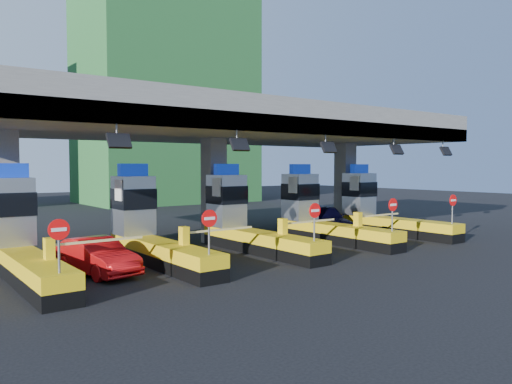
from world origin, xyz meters
TOP-DOWN VIEW (x-y plane):
  - ground at (0.00, 0.00)m, footprint 120.00×120.00m
  - toll_canopy at (0.00, 2.87)m, footprint 28.00×12.09m
  - toll_lane_far_left at (-10.00, 0.28)m, footprint 4.43×8.00m
  - toll_lane_left at (-5.00, 0.28)m, footprint 4.43×8.00m
  - toll_lane_center at (0.00, 0.28)m, footprint 4.43×8.00m
  - toll_lane_right at (5.00, 0.28)m, footprint 4.43×8.00m
  - toll_lane_far_right at (10.00, 0.28)m, footprint 4.43×8.00m
  - bg_building_scaffold at (12.00, 32.00)m, footprint 18.00×12.00m
  - van at (7.10, 1.99)m, footprint 3.90×5.59m
  - red_car at (-7.63, -0.92)m, footprint 2.12×4.34m

SIDE VIEW (x-z plane):
  - ground at x=0.00m, z-range 0.00..0.00m
  - red_car at x=-7.63m, z-range 0.00..1.37m
  - van at x=7.10m, z-range 0.00..1.77m
  - toll_lane_far_left at x=-10.00m, z-range -0.68..3.47m
  - toll_lane_left at x=-5.00m, z-range -0.68..3.47m
  - toll_lane_center at x=0.00m, z-range -0.68..3.47m
  - toll_lane_right at x=5.00m, z-range -0.68..3.47m
  - toll_lane_far_right at x=10.00m, z-range -0.68..3.47m
  - toll_canopy at x=0.00m, z-range 2.63..9.63m
  - bg_building_scaffold at x=12.00m, z-range 0.00..28.00m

